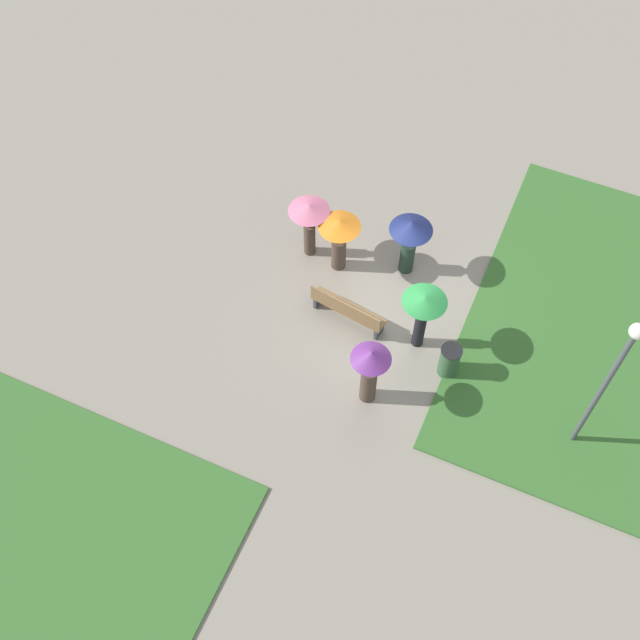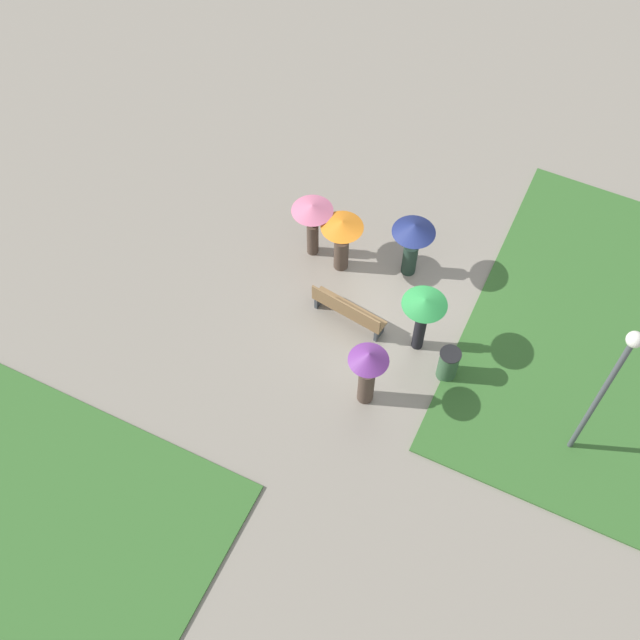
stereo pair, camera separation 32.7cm
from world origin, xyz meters
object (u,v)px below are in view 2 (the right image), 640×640
at_px(trash_bin, 448,364).
at_px(crowd_person_pink, 312,218).
at_px(crowd_person_orange, 342,236).
at_px(park_bench, 348,311).
at_px(crowd_person_navy, 413,238).
at_px(crowd_person_green, 423,312).
at_px(lamp_post, 609,382).
at_px(crowd_person_purple, 368,369).

height_order(trash_bin, crowd_person_pink, crowd_person_pink).
bearing_deg(crowd_person_orange, park_bench, 136.11).
height_order(park_bench, crowd_person_navy, crowd_person_navy).
bearing_deg(trash_bin, crowd_person_green, -27.11).
distance_m(trash_bin, crowd_person_pink, 5.03).
xyz_separation_m(lamp_post, crowd_person_green, (4.14, -1.02, -1.56)).
relative_size(trash_bin, crowd_person_orange, 0.54).
relative_size(crowd_person_navy, crowd_person_orange, 1.04).
bearing_deg(trash_bin, lamp_post, 170.48).
distance_m(park_bench, crowd_person_pink, 2.56).
bearing_deg(crowd_person_navy, lamp_post, -85.75).
distance_m(crowd_person_pink, crowd_person_orange, 0.89).
bearing_deg(lamp_post, trash_bin, -9.52).
bearing_deg(crowd_person_purple, crowd_person_orange, -168.09).
bearing_deg(crowd_person_green, park_bench, 77.60).
bearing_deg(park_bench, lamp_post, 179.57).
xyz_separation_m(park_bench, crowd_person_purple, (-1.27, 1.77, 0.84)).
xyz_separation_m(crowd_person_purple, crowd_person_navy, (0.51, -3.91, 0.02)).
height_order(crowd_person_purple, crowd_person_navy, crowd_person_purple).
bearing_deg(lamp_post, crowd_person_navy, -30.33).
relative_size(lamp_post, crowd_person_green, 2.43).
bearing_deg(crowd_person_green, crowd_person_purple, 147.43).
bearing_deg(park_bench, crowd_person_green, -168.28).
xyz_separation_m(lamp_post, crowd_person_purple, (4.70, 0.87, -1.69)).
xyz_separation_m(crowd_person_purple, crowd_person_green, (-0.56, -1.88, 0.13)).
bearing_deg(crowd_person_purple, lamp_post, 79.14).
height_order(trash_bin, crowd_person_purple, crowd_person_purple).
bearing_deg(crowd_person_green, crowd_person_pink, 50.98).
relative_size(lamp_post, trash_bin, 4.91).
xyz_separation_m(park_bench, lamp_post, (-5.97, 0.90, 2.53)).
xyz_separation_m(park_bench, crowd_person_navy, (-0.77, -2.14, 0.86)).
distance_m(trash_bin, crowd_person_purple, 2.22).
distance_m(park_bench, crowd_person_orange, 1.92).
relative_size(crowd_person_purple, crowd_person_orange, 1.12).
relative_size(park_bench, crowd_person_navy, 1.08).
xyz_separation_m(lamp_post, crowd_person_pink, (7.74, -2.55, -1.67)).
bearing_deg(crowd_person_purple, crowd_person_green, 142.08).
bearing_deg(crowd_person_purple, park_bench, -165.59).
height_order(lamp_post, crowd_person_purple, lamp_post).
bearing_deg(trash_bin, crowd_person_pink, -23.90).
distance_m(trash_bin, crowd_person_navy, 3.32).
height_order(crowd_person_pink, crowd_person_green, crowd_person_green).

